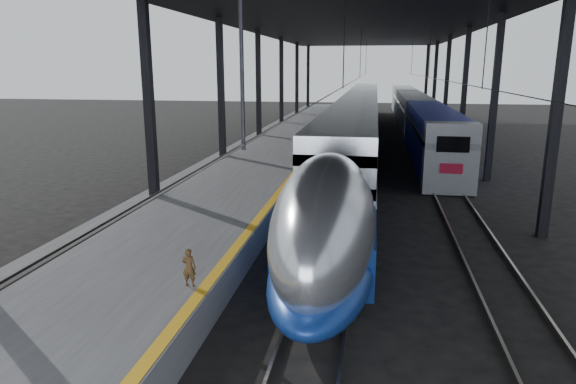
# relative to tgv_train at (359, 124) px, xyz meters

# --- Properties ---
(ground) EXTENTS (160.00, 160.00, 0.00)m
(ground) POSITION_rel_tgv_train_xyz_m (-2.00, -26.15, -1.89)
(ground) COLOR black
(ground) RESTS_ON ground
(platform) EXTENTS (6.00, 80.00, 1.00)m
(platform) POSITION_rel_tgv_train_xyz_m (-5.50, -6.15, -1.39)
(platform) COLOR #4C4C4F
(platform) RESTS_ON ground
(yellow_strip) EXTENTS (0.30, 80.00, 0.01)m
(yellow_strip) POSITION_rel_tgv_train_xyz_m (-2.70, -6.15, -0.89)
(yellow_strip) COLOR gold
(yellow_strip) RESTS_ON platform
(rails) EXTENTS (6.52, 80.00, 0.16)m
(rails) POSITION_rel_tgv_train_xyz_m (2.50, -6.15, -1.81)
(rails) COLOR slate
(rails) RESTS_ON ground
(canopy) EXTENTS (18.00, 75.00, 9.47)m
(canopy) POSITION_rel_tgv_train_xyz_m (-0.10, -6.15, 7.22)
(canopy) COLOR black
(canopy) RESTS_ON ground
(tgv_train) EXTENTS (2.82, 65.20, 4.05)m
(tgv_train) POSITION_rel_tgv_train_xyz_m (0.00, 0.00, 0.00)
(tgv_train) COLOR silver
(tgv_train) RESTS_ON ground
(second_train) EXTENTS (2.60, 56.05, 3.59)m
(second_train) POSITION_rel_tgv_train_xyz_m (5.00, 11.93, -0.08)
(second_train) COLOR navy
(second_train) RESTS_ON ground
(child) EXTENTS (0.35, 0.23, 0.96)m
(child) POSITION_rel_tgv_train_xyz_m (-3.10, -29.75, -0.41)
(child) COLOR #442E16
(child) RESTS_ON platform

